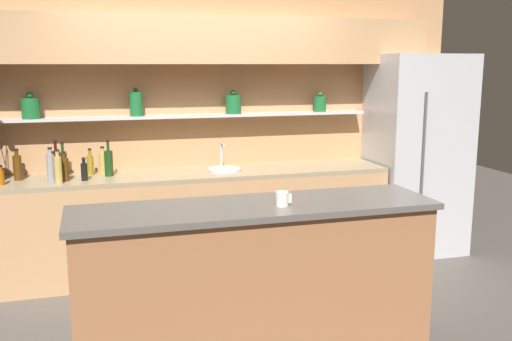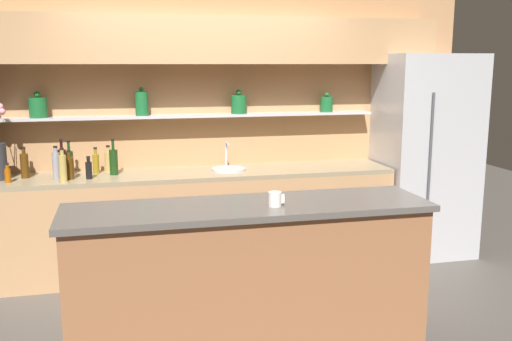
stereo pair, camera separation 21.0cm
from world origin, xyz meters
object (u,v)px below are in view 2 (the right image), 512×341
bottle_spirit_2 (63,167)px  bottle_wine_3 (62,162)px  bottle_wine_5 (70,162)px  bottle_oil_9 (24,164)px  sink_fixture (228,168)px  bottle_spirit_1 (25,165)px  bottle_spirit_6 (109,161)px  bottle_spirit_10 (56,165)px  refrigerator (425,156)px  bottle_oil_7 (96,163)px  bottle_sauce_0 (89,169)px  bottle_spirit_8 (69,167)px  bottle_wine_4 (114,161)px  coffee_mug (275,199)px  bottle_sauce_11 (8,174)px

bottle_spirit_2 → bottle_wine_3: (-0.02, 0.22, 0.01)m
bottle_wine_3 → bottle_spirit_2: bearing=-84.0°
bottle_wine_5 → bottle_oil_9: size_ratio=1.19×
bottle_spirit_2 → bottle_oil_9: bearing=135.0°
sink_fixture → bottle_spirit_1: bottle_spirit_1 is taller
sink_fixture → bottle_spirit_6: sink_fixture is taller
sink_fixture → bottle_wine_3: bearing=178.9°
sink_fixture → bottle_spirit_10: bottle_spirit_10 is taller
refrigerator → bottle_oil_7: refrigerator is taller
bottle_sauce_0 → bottle_oil_7: size_ratio=0.83×
bottle_wine_5 → bottle_spirit_1: bearing=-168.8°
bottle_spirit_2 → bottle_oil_7: size_ratio=1.20×
bottle_spirit_6 → bottle_spirit_8: bearing=-140.3°
bottle_spirit_8 → bottle_spirit_10: (-0.11, 0.02, 0.02)m
bottle_oil_7 → bottle_spirit_2: bearing=-129.5°
bottle_wine_5 → bottle_spirit_6: bottle_wine_5 is taller
bottle_spirit_1 → bottle_wine_5: (0.36, 0.07, 0.00)m
bottle_spirit_2 → bottle_wine_4: bearing=28.2°
bottle_spirit_2 → bottle_spirit_6: size_ratio=1.17×
bottle_spirit_2 → coffee_mug: (1.39, -1.58, 0.02)m
sink_fixture → bottle_wine_3: (-1.45, 0.03, 0.10)m
bottle_spirit_8 → coffee_mug: (1.34, -1.68, 0.04)m
sink_fixture → bottle_oil_7: bearing=174.5°
refrigerator → bottle_spirit_10: (-3.46, -0.02, 0.05)m
bottle_oil_7 → bottle_oil_9: bearing=175.6°
bottle_spirit_1 → coffee_mug: bottle_spirit_1 is taller
bottle_wine_3 → bottle_spirit_8: (0.07, -0.12, -0.02)m
bottle_wine_4 → bottle_sauce_11: bearing=-170.1°
sink_fixture → bottle_oil_9: size_ratio=1.23×
bottle_sauce_0 → bottle_wine_3: size_ratio=0.59×
bottle_spirit_2 → bottle_oil_7: bottle_spirit_2 is taller
bottle_sauce_0 → bottle_wine_4: 0.25m
bottle_spirit_1 → bottle_wine_4: size_ratio=0.85×
bottle_wine_4 → coffee_mug: 2.05m
bottle_wine_4 → bottle_spirit_8: bearing=-162.1°
bottle_wine_4 → coffee_mug: size_ratio=3.12×
bottle_wine_3 → sink_fixture: bearing=-1.1°
bottle_spirit_6 → bottle_spirit_2: bearing=-134.8°
bottle_oil_7 → bottle_sauce_0: bearing=-102.3°
bottle_spirit_2 → bottle_oil_9: size_ratio=1.11×
bottle_oil_9 → coffee_mug: (1.74, -1.94, 0.04)m
bottle_spirit_8 → sink_fixture: bearing=3.8°
bottle_wine_4 → bottle_spirit_6: 0.15m
bottle_sauce_0 → bottle_oil_7: bottle_oil_7 is taller
bottle_spirit_2 → coffee_mug: bottle_spirit_2 is taller
coffee_mug → bottle_spirit_6: bearing=117.8°
coffee_mug → bottle_sauce_0: bearing=125.6°
sink_fixture → bottle_sauce_11: (-1.87, -0.12, 0.05)m
refrigerator → bottle_spirit_1: (-3.73, 0.10, 0.04)m
bottle_spirit_2 → bottle_oil_7: 0.40m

